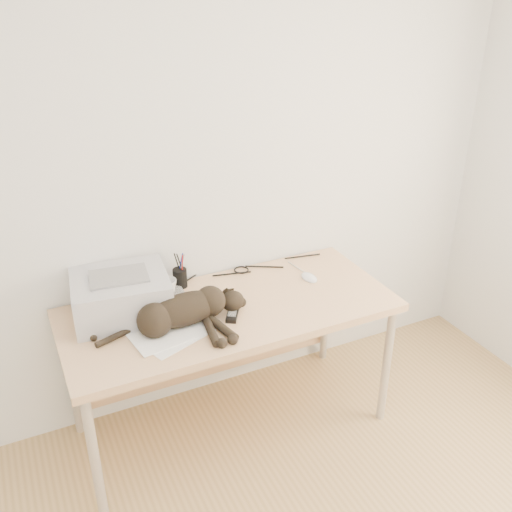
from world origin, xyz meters
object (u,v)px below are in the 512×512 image
printer (121,295)px  mouse (309,276)px  cat (181,313)px  mug (167,288)px  desk (223,321)px  pen_cup (180,278)px

printer → mouse: size_ratio=4.13×
cat → mug: bearing=81.6°
printer → mouse: (0.96, -0.08, -0.08)m
mug → mouse: 0.74m
desk → mug: (-0.24, 0.14, 0.18)m
desk → mouse: size_ratio=13.89×
pen_cup → mouse: (0.64, -0.21, -0.03)m
printer → mouse: bearing=-4.9°
mug → mouse: bearing=-11.3°
desk → pen_cup: 0.31m
printer → mouse: printer is taller
printer → cat: size_ratio=0.67×
desk → mouse: (0.49, -0.01, 0.15)m
printer → mug: printer is taller
pen_cup → mouse: 0.67m
mug → mouse: size_ratio=0.85×
desk → mug: bearing=150.0°
printer → mouse: 0.97m
mouse → desk: bearing=176.2°
desk → mug: mug is taller
desk → cat: cat is taller
cat → printer: bearing=130.6°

